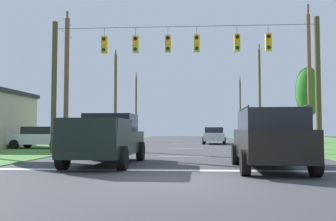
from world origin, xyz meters
name	(u,v)px	position (x,y,z in m)	size (l,w,h in m)	color
ground_plane	(178,181)	(0.00, 0.00, 0.00)	(120.00, 120.00, 0.00)	#3D3D42
stop_bar_stripe	(181,170)	(0.00, 2.27, 0.00)	(12.37, 0.45, 0.01)	white
lane_dash_0	(184,156)	(0.00, 8.27, 0.00)	(0.15, 2.50, 0.01)	white
lane_dash_1	(186,148)	(0.00, 15.48, 0.00)	(0.15, 2.50, 0.01)	white
lane_dash_2	(187,144)	(0.00, 23.55, 0.00)	(0.15, 2.50, 0.01)	white
overhead_signal_span	(183,75)	(-0.05, 10.06, 4.37)	(14.92, 0.31, 7.48)	#4D4326
pickup_truck	(108,139)	(-2.85, 4.04, 0.97)	(2.37, 5.44, 1.95)	black
suv_black	(269,138)	(2.94, 2.57, 1.06)	(2.38, 4.88, 2.05)	black
distant_car_crossing_white	(41,137)	(-9.99, 14.40, 0.79)	(4.38, 2.18, 1.52)	silver
distant_car_oncoming	(214,135)	(2.52, 23.19, 0.79)	(2.27, 4.42, 1.52)	silver
utility_pole_mid_right	(309,78)	(8.29, 14.53, 4.73)	(0.27, 1.84, 9.77)	brown
utility_pole_far_right	(260,93)	(7.98, 29.65, 5.27)	(0.26, 1.65, 10.74)	brown
utility_pole_near_left	(240,108)	(8.27, 46.68, 4.72)	(0.29, 1.61, 9.68)	brown
utility_pole_far_left	(66,80)	(-8.53, 15.21, 4.88)	(0.34, 1.81, 9.87)	brown
utility_pole_distant_right	(115,96)	(-8.27, 30.55, 5.22)	(0.34, 1.83, 10.58)	brown
utility_pole_distant_left	(136,105)	(-8.44, 47.26, 5.21)	(0.31, 1.86, 10.59)	brown
tree_roadside_far_right	(308,92)	(12.36, 27.19, 5.13)	(2.48, 2.48, 7.77)	brown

